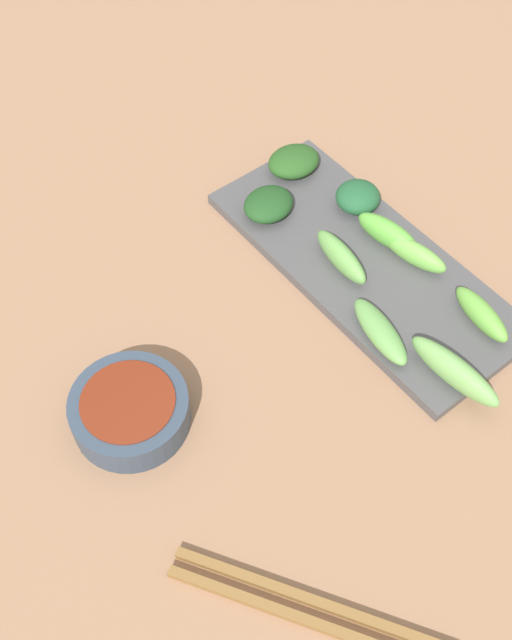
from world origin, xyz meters
TOP-DOWN VIEW (x-y plane):
  - tabletop at (0.00, 0.00)m, footprint 2.10×2.10m
  - sauce_bowl at (-0.18, -0.02)m, footprint 0.11×0.11m
  - serving_plate at (0.11, -0.02)m, footprint 0.15×0.35m
  - broccoli_stalk_0 at (0.15, -0.05)m, footprint 0.04×0.07m
  - broccoli_stalk_1 at (0.14, -0.15)m, footprint 0.03×0.08m
  - broccoli_leafy_2 at (0.15, 0.04)m, footprint 0.06×0.06m
  - broccoli_stalk_3 at (0.14, -0.02)m, footprint 0.04×0.08m
  - broccoli_stalk_4 at (0.08, -0.01)m, footprint 0.03×0.08m
  - broccoli_stalk_5 at (0.05, -0.10)m, footprint 0.04×0.09m
  - broccoli_leafy_6 at (0.07, 0.09)m, footprint 0.06×0.06m
  - broccoli_stalk_7 at (0.07, -0.17)m, footprint 0.03×0.10m
  - broccoli_leafy_8 at (0.14, 0.13)m, footprint 0.06×0.06m
  - chopsticks at (-0.16, -0.25)m, footprint 0.14×0.21m

SIDE VIEW (x-z plane):
  - tabletop at x=0.00m, z-range 0.00..0.02m
  - chopsticks at x=-0.16m, z-range 0.02..0.03m
  - serving_plate at x=0.11m, z-range 0.02..0.03m
  - sauce_bowl at x=-0.18m, z-range 0.02..0.06m
  - broccoli_stalk_5 at x=0.05m, z-range 0.03..0.05m
  - broccoli_stalk_1 at x=0.14m, z-range 0.03..0.06m
  - broccoli_leafy_6 at x=0.07m, z-range 0.03..0.06m
  - broccoli_leafy_8 at x=0.14m, z-range 0.03..0.06m
  - broccoli_stalk_0 at x=0.15m, z-range 0.03..0.06m
  - broccoli_leafy_2 at x=0.15m, z-range 0.03..0.06m
  - broccoli_stalk_4 at x=0.08m, z-range 0.03..0.06m
  - broccoli_stalk_3 at x=0.14m, z-range 0.03..0.06m
  - broccoli_stalk_7 at x=0.07m, z-range 0.03..0.06m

